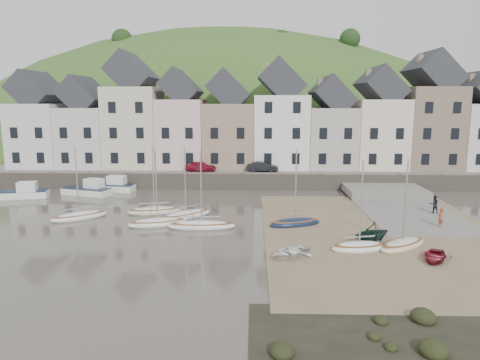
{
  "coord_description": "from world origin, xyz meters",
  "views": [
    {
      "loc": [
        1.15,
        -32.4,
        9.88
      ],
      "look_at": [
        0.0,
        6.0,
        3.0
      ],
      "focal_mm": 33.24,
      "sensor_mm": 36.0,
      "label": 1
    }
  ],
  "objects_px": {
    "sailboat_0": "(79,216)",
    "person_red": "(440,217)",
    "rowboat_green": "(372,233)",
    "person_dark": "(434,204)",
    "car_right": "(263,167)",
    "car_left": "(201,166)",
    "rowboat_white": "(290,252)",
    "rowboat_red": "(434,256)"
  },
  "relations": [
    {
      "from": "sailboat_0",
      "to": "rowboat_white",
      "type": "distance_m",
      "value": 19.19
    },
    {
      "from": "rowboat_white",
      "to": "rowboat_red",
      "type": "relative_size",
      "value": 1.08
    },
    {
      "from": "sailboat_0",
      "to": "rowboat_white",
      "type": "relative_size",
      "value": 2.16
    },
    {
      "from": "sailboat_0",
      "to": "car_right",
      "type": "bearing_deg",
      "value": 45.23
    },
    {
      "from": "person_dark",
      "to": "rowboat_white",
      "type": "bearing_deg",
      "value": 37.71
    },
    {
      "from": "rowboat_white",
      "to": "person_dark",
      "type": "relative_size",
      "value": 1.86
    },
    {
      "from": "rowboat_green",
      "to": "car_right",
      "type": "height_order",
      "value": "car_right"
    },
    {
      "from": "car_left",
      "to": "rowboat_white",
      "type": "bearing_deg",
      "value": -158.11
    },
    {
      "from": "rowboat_white",
      "to": "sailboat_0",
      "type": "bearing_deg",
      "value": -155.58
    },
    {
      "from": "person_dark",
      "to": "car_left",
      "type": "relative_size",
      "value": 0.44
    },
    {
      "from": "person_red",
      "to": "person_dark",
      "type": "relative_size",
      "value": 0.96
    },
    {
      "from": "rowboat_red",
      "to": "car_left",
      "type": "distance_m",
      "value": 30.79
    },
    {
      "from": "sailboat_0",
      "to": "person_red",
      "type": "height_order",
      "value": "sailboat_0"
    },
    {
      "from": "rowboat_red",
      "to": "car_left",
      "type": "bearing_deg",
      "value": 152.14
    },
    {
      "from": "sailboat_0",
      "to": "person_dark",
      "type": "relative_size",
      "value": 4.0
    },
    {
      "from": "rowboat_red",
      "to": "car_right",
      "type": "relative_size",
      "value": 0.74
    },
    {
      "from": "person_red",
      "to": "car_right",
      "type": "bearing_deg",
      "value": -92.33
    },
    {
      "from": "sailboat_0",
      "to": "person_red",
      "type": "bearing_deg",
      "value": -3.44
    },
    {
      "from": "rowboat_white",
      "to": "person_red",
      "type": "bearing_deg",
      "value": 81.55
    },
    {
      "from": "rowboat_white",
      "to": "person_red",
      "type": "relative_size",
      "value": 1.92
    },
    {
      "from": "rowboat_green",
      "to": "rowboat_red",
      "type": "bearing_deg",
      "value": 14.61
    },
    {
      "from": "rowboat_red",
      "to": "car_right",
      "type": "distance_m",
      "value": 27.28
    },
    {
      "from": "rowboat_green",
      "to": "rowboat_red",
      "type": "height_order",
      "value": "rowboat_green"
    },
    {
      "from": "sailboat_0",
      "to": "person_red",
      "type": "relative_size",
      "value": 4.15
    },
    {
      "from": "rowboat_green",
      "to": "person_dark",
      "type": "distance_m",
      "value": 11.43
    },
    {
      "from": "rowboat_white",
      "to": "car_left",
      "type": "bearing_deg",
      "value": 160.93
    },
    {
      "from": "rowboat_green",
      "to": "car_left",
      "type": "distance_m",
      "value": 26.3
    },
    {
      "from": "rowboat_red",
      "to": "car_right",
      "type": "bearing_deg",
      "value": 139.34
    },
    {
      "from": "rowboat_white",
      "to": "car_right",
      "type": "xyz_separation_m",
      "value": [
        -1.23,
        24.77,
        1.84
      ]
    },
    {
      "from": "rowboat_green",
      "to": "car_left",
      "type": "bearing_deg",
      "value": -173.93
    },
    {
      "from": "car_left",
      "to": "car_right",
      "type": "xyz_separation_m",
      "value": [
        7.34,
        0.0,
        -0.01
      ]
    },
    {
      "from": "rowboat_green",
      "to": "person_red",
      "type": "bearing_deg",
      "value": 95.58
    },
    {
      "from": "car_right",
      "to": "car_left",
      "type": "bearing_deg",
      "value": 92.43
    },
    {
      "from": "person_dark",
      "to": "car_right",
      "type": "distance_m",
      "value": 20.02
    },
    {
      "from": "rowboat_green",
      "to": "rowboat_red",
      "type": "xyz_separation_m",
      "value": [
        3.02,
        -3.35,
        -0.49
      ]
    },
    {
      "from": "rowboat_white",
      "to": "person_dark",
      "type": "height_order",
      "value": "person_dark"
    },
    {
      "from": "rowboat_red",
      "to": "person_red",
      "type": "height_order",
      "value": "person_red"
    },
    {
      "from": "person_dark",
      "to": "car_right",
      "type": "xyz_separation_m",
      "value": [
        -14.81,
        13.4,
        1.29
      ]
    },
    {
      "from": "rowboat_green",
      "to": "car_left",
      "type": "xyz_separation_m",
      "value": [
        -14.51,
        21.89,
        1.39
      ]
    },
    {
      "from": "sailboat_0",
      "to": "person_red",
      "type": "distance_m",
      "value": 29.47
    },
    {
      "from": "person_red",
      "to": "rowboat_red",
      "type": "bearing_deg",
      "value": 25.75
    },
    {
      "from": "person_dark",
      "to": "car_right",
      "type": "bearing_deg",
      "value": -44.34
    }
  ]
}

